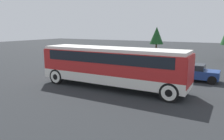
# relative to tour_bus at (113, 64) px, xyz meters

# --- Properties ---
(ground_plane) EXTENTS (120.00, 120.00, 0.00)m
(ground_plane) POSITION_rel_tour_bus_xyz_m (-0.10, -0.00, -1.83)
(ground_plane) COLOR #26282B
(tour_bus) EXTENTS (11.16, 2.70, 3.00)m
(tour_bus) POSITION_rel_tour_bus_xyz_m (0.00, 0.00, 0.00)
(tour_bus) COLOR silver
(tour_bus) RESTS_ON ground_plane
(parked_car_near) EXTENTS (4.46, 1.83, 1.42)m
(parked_car_near) POSITION_rel_tour_bus_xyz_m (-5.06, 7.75, -1.12)
(parked_car_near) COLOR #2D5638
(parked_car_near) RESTS_ON ground_plane
(parked_car_mid) EXTENTS (4.12, 1.90, 1.46)m
(parked_car_mid) POSITION_rel_tour_bus_xyz_m (0.18, 6.47, -1.12)
(parked_car_mid) COLOR #7A6B5B
(parked_car_mid) RESTS_ON ground_plane
(parked_car_far) EXTENTS (4.18, 1.80, 1.41)m
(parked_car_far) POSITION_rel_tour_bus_xyz_m (4.73, 5.49, -1.12)
(parked_car_far) COLOR navy
(parked_car_far) RESTS_ON ground_plane
(tree_center) EXTENTS (2.50, 2.50, 4.68)m
(tree_center) POSITION_rel_tour_bus_xyz_m (-4.96, 25.43, 1.26)
(tree_center) COLOR brown
(tree_center) RESTS_ON ground_plane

